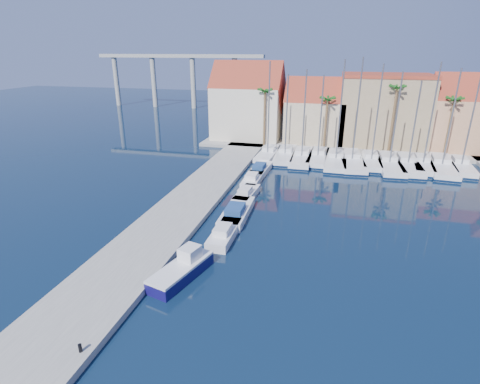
{
  "coord_description": "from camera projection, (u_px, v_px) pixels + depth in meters",
  "views": [
    {
      "loc": [
        5.63,
        -19.52,
        15.73
      ],
      "look_at": [
        -2.67,
        12.71,
        3.0
      ],
      "focal_mm": 28.0,
      "sensor_mm": 36.0,
      "label": 1
    }
  ],
  "objects": [
    {
      "name": "sailboat_4",
      "position": [
        336.0,
        160.0,
        54.82
      ],
      "size": [
        3.08,
        11.45,
        14.52
      ],
      "rotation": [
        0.0,
        0.0,
        -0.01
      ],
      "color": "white",
      "rests_on": "ground"
    },
    {
      "name": "building_3",
      "position": [
        463.0,
        116.0,
        59.18
      ],
      "size": [
        10.3,
        8.0,
        12.0
      ],
      "color": "tan",
      "rests_on": "shore_north"
    },
    {
      "name": "building_1",
      "position": [
        315.0,
        114.0,
        64.74
      ],
      "size": [
        10.3,
        8.0,
        11.0
      ],
      "color": "tan",
      "rests_on": "shore_north"
    },
    {
      "name": "sailboat_8",
      "position": [
        407.0,
        164.0,
        52.77
      ],
      "size": [
        3.26,
        11.5,
        11.95
      ],
      "rotation": [
        0.0,
        0.0,
        0.02
      ],
      "color": "white",
      "rests_on": "ground"
    },
    {
      "name": "sailboat_9",
      "position": [
        422.0,
        164.0,
        52.7
      ],
      "size": [
        3.4,
        9.99,
        14.27
      ],
      "rotation": [
        0.0,
        0.0,
        -0.08
      ],
      "color": "white",
      "rests_on": "ground"
    },
    {
      "name": "shore_north",
      "position": [
        360.0,
        144.0,
        65.58
      ],
      "size": [
        54.0,
        16.0,
        0.5
      ],
      "primitive_type": "cube",
      "color": "gray",
      "rests_on": "ground"
    },
    {
      "name": "building_2",
      "position": [
        383.0,
        110.0,
        62.74
      ],
      "size": [
        14.2,
        10.2,
        11.5
      ],
      "color": "#9F8962",
      "rests_on": "shore_north"
    },
    {
      "name": "palm_0",
      "position": [
        265.0,
        93.0,
        60.73
      ],
      "size": [
        2.6,
        2.6,
        10.15
      ],
      "color": "brown",
      "rests_on": "shore_north"
    },
    {
      "name": "viaduct",
      "position": [
        176.0,
        70.0,
        104.19
      ],
      "size": [
        48.0,
        2.2,
        14.45
      ],
      "color": "#9E9E99",
      "rests_on": "ground"
    },
    {
      "name": "sailboat_11",
      "position": [
        460.0,
        166.0,
        51.97
      ],
      "size": [
        3.17,
        9.76,
        12.66
      ],
      "rotation": [
        0.0,
        0.0,
        -0.07
      ],
      "color": "white",
      "rests_on": "ground"
    },
    {
      "name": "palm_3",
      "position": [
        454.0,
        102.0,
        54.38
      ],
      "size": [
        2.6,
        2.6,
        9.65
      ],
      "color": "brown",
      "rests_on": "shore_north"
    },
    {
      "name": "sailboat_7",
      "position": [
        389.0,
        163.0,
        53.05
      ],
      "size": [
        3.61,
        11.79,
        13.07
      ],
      "rotation": [
        0.0,
        0.0,
        0.05
      ],
      "color": "white",
      "rests_on": "ground"
    },
    {
      "name": "sailboat_6",
      "position": [
        371.0,
        160.0,
        54.37
      ],
      "size": [
        2.63,
        9.81,
        13.97
      ],
      "rotation": [
        0.0,
        0.0,
        -0.0
      ],
      "color": "white",
      "rests_on": "ground"
    },
    {
      "name": "quay_west",
      "position": [
        183.0,
        209.0,
        38.81
      ],
      "size": [
        6.0,
        77.0,
        0.5
      ],
      "primitive_type": "cube",
      "color": "gray",
      "rests_on": "ground"
    },
    {
      "name": "motorboat_west_1",
      "position": [
        237.0,
        212.0,
        37.39
      ],
      "size": [
        2.51,
        7.32,
        1.4
      ],
      "rotation": [
        0.0,
        0.0,
        0.03
      ],
      "color": "white",
      "rests_on": "ground"
    },
    {
      "name": "sailboat_3",
      "position": [
        318.0,
        157.0,
        56.29
      ],
      "size": [
        3.18,
        10.24,
        12.42
      ],
      "rotation": [
        0.0,
        0.0,
        -0.05
      ],
      "color": "white",
      "rests_on": "ground"
    },
    {
      "name": "ground",
      "position": [
        231.0,
        305.0,
        24.59
      ],
      "size": [
        260.0,
        260.0,
        0.0
      ],
      "primitive_type": "plane",
      "color": "black",
      "rests_on": "ground"
    },
    {
      "name": "fishing_boat",
      "position": [
        182.0,
        269.0,
        27.42
      ],
      "size": [
        3.33,
        5.99,
        1.99
      ],
      "rotation": [
        0.0,
        0.0,
        -0.27
      ],
      "color": "#120D4F",
      "rests_on": "ground"
    },
    {
      "name": "building_0",
      "position": [
        248.0,
        104.0,
        67.1
      ],
      "size": [
        12.3,
        9.0,
        13.5
      ],
      "color": "beige",
      "rests_on": "shore_north"
    },
    {
      "name": "sailboat_10",
      "position": [
        441.0,
        165.0,
        52.15
      ],
      "size": [
        4.2,
        12.28,
        13.53
      ],
      "rotation": [
        0.0,
        0.0,
        -0.09
      ],
      "color": "white",
      "rests_on": "ground"
    },
    {
      "name": "sailboat_1",
      "position": [
        285.0,
        155.0,
        57.49
      ],
      "size": [
        3.2,
        10.58,
        12.47
      ],
      "rotation": [
        0.0,
        0.0,
        0.04
      ],
      "color": "white",
      "rests_on": "ground"
    },
    {
      "name": "bollard",
      "position": [
        80.0,
        348.0,
        20.04
      ],
      "size": [
        0.2,
        0.2,
        0.49
      ],
      "primitive_type": "cylinder",
      "color": "black",
      "rests_on": "quay_west"
    },
    {
      "name": "palm_2",
      "position": [
        397.0,
        90.0,
        55.74
      ],
      "size": [
        2.6,
        2.6,
        11.15
      ],
      "color": "brown",
      "rests_on": "shore_north"
    },
    {
      "name": "sailboat_5",
      "position": [
        351.0,
        160.0,
        54.53
      ],
      "size": [
        4.17,
        12.19,
        14.83
      ],
      "rotation": [
        0.0,
        0.0,
        0.09
      ],
      "color": "white",
      "rests_on": "ground"
    },
    {
      "name": "motorboat_west_0",
      "position": [
        224.0,
        233.0,
        33.08
      ],
      "size": [
        1.85,
        5.71,
        1.4
      ],
      "rotation": [
        0.0,
        0.0,
        0.0
      ],
      "color": "white",
      "rests_on": "ground"
    },
    {
      "name": "motorboat_west_3",
      "position": [
        252.0,
        179.0,
        46.76
      ],
      "size": [
        1.99,
        6.01,
        1.4
      ],
      "rotation": [
        0.0,
        0.0,
        0.01
      ],
      "color": "white",
      "rests_on": "ground"
    },
    {
      "name": "palm_1",
      "position": [
        327.0,
        101.0,
        58.74
      ],
      "size": [
        2.6,
        2.6,
        9.15
      ],
      "color": "brown",
      "rests_on": "shore_north"
    },
    {
      "name": "sailboat_0",
      "position": [
        268.0,
        154.0,
        57.86
      ],
      "size": [
        2.95,
        9.57,
        14.17
      ],
      "rotation": [
        0.0,
        0.0,
        -0.05
      ],
      "color": "white",
      "rests_on": "ground"
    },
    {
      "name": "motorboat_west_2",
      "position": [
        246.0,
        194.0,
        42.01
      ],
      "size": [
        2.12,
        5.57,
        1.4
      ],
      "rotation": [
        0.0,
        0.0,
        -0.07
      ],
      "color": "white",
      "rests_on": "ground"
    },
    {
      "name": "sailboat_2",
      "position": [
        302.0,
        157.0,
        56.15
      ],
      "size": [
        2.91,
        10.86,
        13.18
      ],
      "rotation": [
        0.0,
        0.0,
        0.0
      ],
      "color": "white",
      "rests_on": "ground"
    },
    {
      "name": "motorboat_west_4",
      "position": [
        260.0,
        169.0,
        50.71
      ],
      "size": [
        2.42,
        6.56,
        1.4
      ],
      "rotation": [
        0.0,
        0.0,
        -0.06
      ],
      "color": "white",
      "rests_on": "ground"
    }
  ]
}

